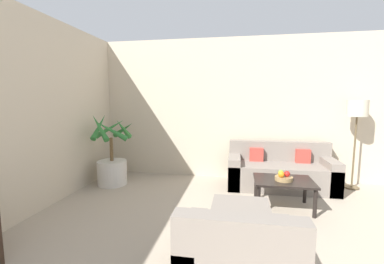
% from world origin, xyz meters
% --- Properties ---
extents(wall_back, '(8.68, 0.06, 2.70)m').
position_xyz_m(wall_back, '(0.00, 6.61, 1.35)').
color(wall_back, beige).
rests_on(wall_back, ground_plane).
extents(potted_palm, '(0.80, 0.81, 1.30)m').
position_xyz_m(potted_palm, '(-3.11, 5.77, 0.40)').
color(potted_palm, beige).
rests_on(potted_palm, ground_plane).
extents(sofa_loveseat, '(1.77, 0.76, 0.78)m').
position_xyz_m(sofa_loveseat, '(-0.15, 6.12, 0.27)').
color(sofa_loveseat, gray).
rests_on(sofa_loveseat, ground_plane).
extents(floor_lamp, '(0.32, 0.32, 1.52)m').
position_xyz_m(floor_lamp, '(1.08, 6.29, 1.30)').
color(floor_lamp, brown).
rests_on(floor_lamp, ground_plane).
extents(coffee_table, '(0.80, 0.60, 0.41)m').
position_xyz_m(coffee_table, '(-0.24, 5.22, 0.35)').
color(coffee_table, black).
rests_on(coffee_table, ground_plane).
extents(fruit_bowl, '(0.24, 0.24, 0.06)m').
position_xyz_m(fruit_bowl, '(-0.25, 5.19, 0.44)').
color(fruit_bowl, '#997A4C').
rests_on(fruit_bowl, coffee_table).
extents(apple_red, '(0.08, 0.08, 0.08)m').
position_xyz_m(apple_red, '(-0.21, 5.19, 0.51)').
color(apple_red, red).
rests_on(apple_red, fruit_bowl).
extents(apple_green, '(0.08, 0.08, 0.08)m').
position_xyz_m(apple_green, '(-0.28, 5.24, 0.51)').
color(apple_green, olive).
rests_on(apple_green, fruit_bowl).
extents(orange_fruit, '(0.08, 0.08, 0.08)m').
position_xyz_m(orange_fruit, '(-0.29, 5.14, 0.51)').
color(orange_fruit, orange).
rests_on(orange_fruit, fruit_bowl).
extents(armchair, '(0.90, 0.79, 0.76)m').
position_xyz_m(armchair, '(-0.87, 3.47, 0.25)').
color(armchair, gray).
rests_on(armchair, ground_plane).
extents(ottoman, '(0.62, 0.54, 0.39)m').
position_xyz_m(ottoman, '(-0.85, 4.28, 0.20)').
color(ottoman, gray).
rests_on(ottoman, ground_plane).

